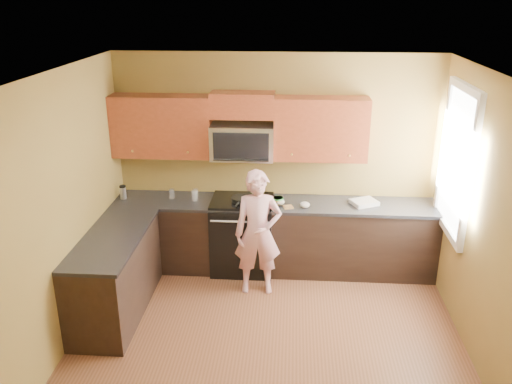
# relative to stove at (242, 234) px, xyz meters

# --- Properties ---
(floor) EXTENTS (4.00, 4.00, 0.00)m
(floor) POSITION_rel_stove_xyz_m (0.40, -1.68, -0.47)
(floor) COLOR brown
(floor) RESTS_ON ground
(ceiling) EXTENTS (4.00, 4.00, 0.00)m
(ceiling) POSITION_rel_stove_xyz_m (0.40, -1.68, 2.23)
(ceiling) COLOR white
(ceiling) RESTS_ON ground
(wall_back) EXTENTS (4.00, 0.00, 4.00)m
(wall_back) POSITION_rel_stove_xyz_m (0.40, 0.32, 0.88)
(wall_back) COLOR olive
(wall_back) RESTS_ON ground
(wall_front) EXTENTS (4.00, 0.00, 4.00)m
(wall_front) POSITION_rel_stove_xyz_m (0.40, -3.67, 0.88)
(wall_front) COLOR olive
(wall_front) RESTS_ON ground
(wall_left) EXTENTS (0.00, 4.00, 4.00)m
(wall_left) POSITION_rel_stove_xyz_m (-1.60, -1.68, 0.88)
(wall_left) COLOR olive
(wall_left) RESTS_ON ground
(wall_right) EXTENTS (0.00, 4.00, 4.00)m
(wall_right) POSITION_rel_stove_xyz_m (2.40, -1.68, 0.88)
(wall_right) COLOR olive
(wall_right) RESTS_ON ground
(cabinet_back_run) EXTENTS (4.00, 0.60, 0.88)m
(cabinet_back_run) POSITION_rel_stove_xyz_m (0.40, 0.02, -0.03)
(cabinet_back_run) COLOR black
(cabinet_back_run) RESTS_ON floor
(cabinet_left_run) EXTENTS (0.60, 1.60, 0.88)m
(cabinet_left_run) POSITION_rel_stove_xyz_m (-1.30, -1.08, -0.03)
(cabinet_left_run) COLOR black
(cabinet_left_run) RESTS_ON floor
(countertop_back) EXTENTS (4.00, 0.62, 0.04)m
(countertop_back) POSITION_rel_stove_xyz_m (0.40, 0.01, 0.43)
(countertop_back) COLOR black
(countertop_back) RESTS_ON cabinet_back_run
(countertop_left) EXTENTS (0.62, 1.60, 0.04)m
(countertop_left) POSITION_rel_stove_xyz_m (-1.29, -1.08, 0.43)
(countertop_left) COLOR black
(countertop_left) RESTS_ON cabinet_left_run
(stove) EXTENTS (0.76, 0.65, 0.95)m
(stove) POSITION_rel_stove_xyz_m (0.00, 0.00, 0.00)
(stove) COLOR black
(stove) RESTS_ON floor
(microwave) EXTENTS (0.76, 0.40, 0.42)m
(microwave) POSITION_rel_stove_xyz_m (0.00, 0.12, 0.97)
(microwave) COLOR silver
(microwave) RESTS_ON wall_back
(upper_cab_left) EXTENTS (1.22, 0.33, 0.75)m
(upper_cab_left) POSITION_rel_stove_xyz_m (-0.99, 0.16, 0.97)
(upper_cab_left) COLOR brown
(upper_cab_left) RESTS_ON wall_back
(upper_cab_right) EXTENTS (1.12, 0.33, 0.75)m
(upper_cab_right) POSITION_rel_stove_xyz_m (0.94, 0.16, 0.97)
(upper_cab_right) COLOR brown
(upper_cab_right) RESTS_ON wall_back
(upper_cab_over_mw) EXTENTS (0.76, 0.33, 0.30)m
(upper_cab_over_mw) POSITION_rel_stove_xyz_m (0.00, 0.16, 1.62)
(upper_cab_over_mw) COLOR brown
(upper_cab_over_mw) RESTS_ON wall_back
(window) EXTENTS (0.06, 1.06, 1.66)m
(window) POSITION_rel_stove_xyz_m (2.38, -0.48, 1.17)
(window) COLOR white
(window) RESTS_ON wall_right
(woman) EXTENTS (0.58, 0.41, 1.50)m
(woman) POSITION_rel_stove_xyz_m (0.23, -0.53, 0.27)
(woman) COLOR pink
(woman) RESTS_ON floor
(frying_pan) EXTENTS (0.32, 0.46, 0.06)m
(frying_pan) POSITION_rel_stove_xyz_m (-0.00, -0.05, 0.47)
(frying_pan) COLOR black
(frying_pan) RESTS_ON stove
(butter_tub) EXTENTS (0.17, 0.17, 0.10)m
(butter_tub) POSITION_rel_stove_xyz_m (0.45, -0.02, 0.45)
(butter_tub) COLOR yellow
(butter_tub) RESTS_ON countertop_back
(toast_slice) EXTENTS (0.14, 0.14, 0.01)m
(toast_slice) POSITION_rel_stove_xyz_m (0.57, -0.14, 0.45)
(toast_slice) COLOR #B27F47
(toast_slice) RESTS_ON countertop_back
(napkin_a) EXTENTS (0.13, 0.14, 0.06)m
(napkin_a) POSITION_rel_stove_xyz_m (0.47, -0.04, 0.48)
(napkin_a) COLOR silver
(napkin_a) RESTS_ON countertop_back
(napkin_b) EXTENTS (0.15, 0.16, 0.07)m
(napkin_b) POSITION_rel_stove_xyz_m (0.77, -0.12, 0.48)
(napkin_b) COLOR silver
(napkin_b) RESTS_ON countertop_back
(dish_towel) EXTENTS (0.37, 0.35, 0.05)m
(dish_towel) POSITION_rel_stove_xyz_m (1.50, 0.03, 0.47)
(dish_towel) COLOR white
(dish_towel) RESTS_ON countertop_back
(travel_mug) EXTENTS (0.09, 0.09, 0.17)m
(travel_mug) POSITION_rel_stove_xyz_m (-1.50, 0.01, 0.45)
(travel_mug) COLOR silver
(travel_mug) RESTS_ON countertop_back
(glass_a) EXTENTS (0.09, 0.09, 0.12)m
(glass_a) POSITION_rel_stove_xyz_m (-0.89, 0.06, 0.51)
(glass_a) COLOR silver
(glass_a) RESTS_ON countertop_back
(glass_b) EXTENTS (0.08, 0.08, 0.12)m
(glass_b) POSITION_rel_stove_xyz_m (-0.60, 0.01, 0.51)
(glass_b) COLOR silver
(glass_b) RESTS_ON countertop_back
(glass_c) EXTENTS (0.08, 0.08, 0.12)m
(glass_c) POSITION_rel_stove_xyz_m (-0.60, 0.09, 0.51)
(glass_c) COLOR silver
(glass_c) RESTS_ON countertop_back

